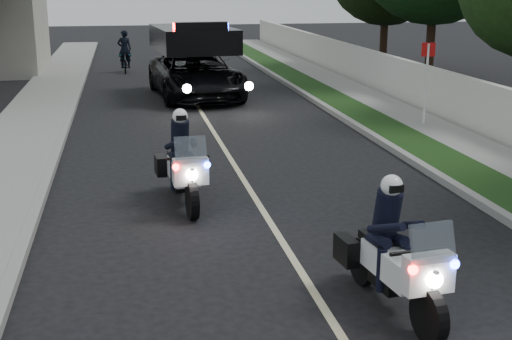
# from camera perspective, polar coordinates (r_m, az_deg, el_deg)

# --- Properties ---
(ground) EXTENTS (120.00, 120.00, 0.00)m
(ground) POSITION_cam_1_polar(r_m,az_deg,el_deg) (9.32, 5.48, -11.08)
(ground) COLOR black
(ground) RESTS_ON ground
(curb_right) EXTENTS (0.20, 60.00, 0.15)m
(curb_right) POSITION_cam_1_polar(r_m,az_deg,el_deg) (19.57, 8.93, 3.14)
(curb_right) COLOR gray
(curb_right) RESTS_ON ground
(grass_verge) EXTENTS (1.20, 60.00, 0.16)m
(grass_verge) POSITION_cam_1_polar(r_m,az_deg,el_deg) (19.81, 10.84, 3.21)
(grass_verge) COLOR #193814
(grass_verge) RESTS_ON ground
(sidewalk_right) EXTENTS (1.40, 60.00, 0.16)m
(sidewalk_right) POSITION_cam_1_polar(r_m,az_deg,el_deg) (20.32, 14.26, 3.31)
(sidewalk_right) COLOR gray
(sidewalk_right) RESTS_ON ground
(property_wall) EXTENTS (0.22, 60.00, 1.50)m
(property_wall) POSITION_cam_1_polar(r_m,az_deg,el_deg) (20.64, 16.91, 5.20)
(property_wall) COLOR beige
(property_wall) RESTS_ON ground
(curb_left) EXTENTS (0.20, 60.00, 0.15)m
(curb_left) POSITION_cam_1_polar(r_m,az_deg,el_deg) (18.53, -15.74, 2.07)
(curb_left) COLOR gray
(curb_left) RESTS_ON ground
(sidewalk_left) EXTENTS (2.00, 60.00, 0.16)m
(sidewalk_left) POSITION_cam_1_polar(r_m,az_deg,el_deg) (18.66, -19.11, 1.89)
(sidewalk_left) COLOR gray
(sidewalk_left) RESTS_ON ground
(lane_marking) EXTENTS (0.12, 50.00, 0.01)m
(lane_marking) POSITION_cam_1_polar(r_m,az_deg,el_deg) (18.62, -3.07, 2.47)
(lane_marking) COLOR #BFB78C
(lane_marking) RESTS_ON ground
(police_moto_left) EXTENTS (0.93, 2.20, 1.82)m
(police_moto_left) POSITION_cam_1_polar(r_m,az_deg,el_deg) (13.39, -5.92, -2.75)
(police_moto_left) COLOR silver
(police_moto_left) RESTS_ON ground
(police_moto_right) EXTENTS (0.98, 2.16, 1.78)m
(police_moto_right) POSITION_cam_1_polar(r_m,az_deg,el_deg) (9.39, 10.97, -11.08)
(police_moto_right) COLOR silver
(police_moto_right) RESTS_ON ground
(police_suv) EXTENTS (3.29, 6.27, 2.95)m
(police_suv) POSITION_cam_1_polar(r_m,az_deg,el_deg) (25.58, -4.91, 5.94)
(police_suv) COLOR black
(police_suv) RESTS_ON ground
(bicycle) EXTENTS (0.59, 1.65, 0.86)m
(bicycle) POSITION_cam_1_polar(r_m,az_deg,el_deg) (33.09, -10.62, 7.86)
(bicycle) COLOR black
(bicycle) RESTS_ON ground
(cyclist) EXTENTS (0.66, 0.47, 1.73)m
(cyclist) POSITION_cam_1_polar(r_m,az_deg,el_deg) (33.09, -10.62, 7.86)
(cyclist) COLOR black
(cyclist) RESTS_ON ground
(sign_post) EXTENTS (0.46, 0.46, 2.53)m
(sign_post) POSITION_cam_1_polar(r_m,az_deg,el_deg) (20.65, 13.53, 3.33)
(sign_post) COLOR #A80C0F
(sign_post) RESTS_ON ground
(tree_right_d) EXTENTS (8.55, 8.55, 10.88)m
(tree_right_d) POSITION_cam_1_polar(r_m,az_deg,el_deg) (30.13, 13.87, 6.96)
(tree_right_d) COLOR #133913
(tree_right_d) RESTS_ON ground
(tree_right_e) EXTENTS (6.77, 6.77, 9.44)m
(tree_right_e) POSITION_cam_1_polar(r_m,az_deg,el_deg) (34.38, 10.29, 8.14)
(tree_right_e) COLOR black
(tree_right_e) RESTS_ON ground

